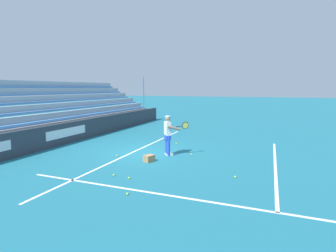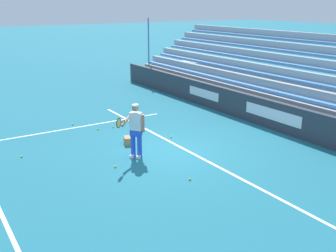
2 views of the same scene
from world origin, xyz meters
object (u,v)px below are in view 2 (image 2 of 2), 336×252
Objects in this scene: tennis_player at (135,130)px; tennis_ball_toward_net at (98,129)px; tennis_ball_midcourt at (73,124)px; tennis_ball_stray_back at (115,166)px; ball_box_cardboard at (129,140)px; tennis_ball_by_box at (171,137)px; tennis_ball_far_left at (190,179)px; tennis_ball_on_baseline at (113,127)px; tennis_ball_far_right at (22,157)px.

tennis_ball_toward_net is at bearing -1.36° from tennis_player.
tennis_ball_midcourt is 1.28m from tennis_ball_toward_net.
tennis_ball_stray_back is at bearing 164.80° from tennis_ball_toward_net.
ball_box_cardboard reaches higher than tennis_ball_by_box.
ball_box_cardboard is 6.06× the size of tennis_ball_far_left.
tennis_ball_toward_net is (5.58, 0.36, 0.00)m from tennis_ball_far_left.
tennis_ball_stray_back and tennis_ball_toward_net have the same top height.
tennis_player is 3.38m from tennis_ball_on_baseline.
ball_box_cardboard is (1.20, -0.35, -0.76)m from tennis_player.
tennis_ball_far_left is (-3.52, -0.08, -0.10)m from ball_box_cardboard.
tennis_player is at bearing 178.64° from tennis_ball_toward_net.
tennis_player is 25.98× the size of tennis_ball_midcourt.
tennis_ball_midcourt is 1.00× the size of tennis_ball_by_box.
tennis_ball_far_left is 5.52m from tennis_ball_on_baseline.
tennis_ball_stray_back is at bearing 114.10° from tennis_player.
tennis_ball_midcourt is at bearing -4.78° from tennis_ball_stray_back.
tennis_ball_on_baseline is (2.00, -0.34, -0.10)m from ball_box_cardboard.
tennis_ball_toward_net and tennis_ball_by_box have the same top height.
tennis_ball_far_left is at bearing -178.63° from ball_box_cardboard.
ball_box_cardboard is 3.50m from tennis_ball_far_right.
tennis_ball_midcourt and tennis_ball_toward_net have the same top height.
tennis_ball_midcourt is (4.80, -0.40, 0.00)m from tennis_ball_stray_back.
tennis_ball_by_box is (1.39, -2.89, 0.00)m from tennis_ball_stray_back.
tennis_ball_stray_back and tennis_ball_midcourt have the same top height.
tennis_player reaches higher than tennis_ball_far_right.
tennis_ball_far_left is 2.34m from tennis_ball_stray_back.
tennis_player reaches higher than tennis_ball_by_box.
tennis_ball_midcourt is (2.48, -2.56, 0.00)m from tennis_ball_far_right.
tennis_ball_stray_back is (1.91, 1.35, 0.00)m from tennis_ball_far_left.
ball_box_cardboard is 1.63m from tennis_ball_by_box.
ball_box_cardboard is 2.03m from tennis_ball_on_baseline.
tennis_ball_far_left and tennis_ball_by_box have the same top height.
tennis_ball_far_right is 3.57m from tennis_ball_midcourt.
tennis_player reaches higher than tennis_ball_midcourt.
tennis_ball_far_left is (-2.32, -0.43, -0.86)m from tennis_player.
tennis_ball_far_right is 1.00× the size of tennis_ball_on_baseline.
tennis_player is at bearing 167.86° from tennis_ball_on_baseline.
tennis_ball_stray_back and tennis_ball_far_right have the same top height.
tennis_ball_stray_back is at bearing -137.08° from tennis_ball_far_right.
tennis_ball_stray_back is (-1.61, 1.27, -0.10)m from ball_box_cardboard.
tennis_ball_far_right is at bearing 79.58° from tennis_ball_by_box.
tennis_ball_far_left is 1.00× the size of tennis_ball_midcourt.
tennis_ball_toward_net is at bearing 83.78° from tennis_ball_on_baseline.
ball_box_cardboard is 2.08m from tennis_ball_toward_net.
tennis_ball_far_left is 1.00× the size of tennis_ball_by_box.
ball_box_cardboard is 6.06× the size of tennis_ball_toward_net.
ball_box_cardboard reaches higher than tennis_ball_on_baseline.
tennis_ball_on_baseline is (3.61, -1.61, 0.00)m from tennis_ball_stray_back.
tennis_player is 25.98× the size of tennis_ball_by_box.
tennis_player is 25.98× the size of tennis_ball_far_left.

